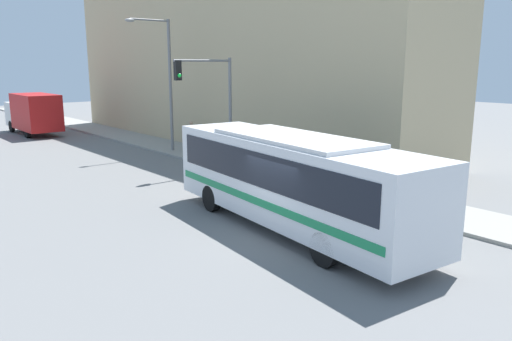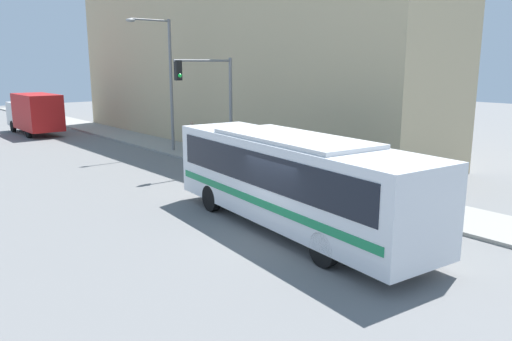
{
  "view_description": "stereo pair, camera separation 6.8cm",
  "coord_description": "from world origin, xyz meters",
  "px_view_note": "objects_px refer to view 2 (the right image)",
  "views": [
    {
      "loc": [
        -9.97,
        -10.6,
        5.25
      ],
      "look_at": [
        1.84,
        3.49,
        1.32
      ],
      "focal_mm": 35.0,
      "sensor_mm": 36.0,
      "label": 1
    },
    {
      "loc": [
        -9.91,
        -10.65,
        5.25
      ],
      "look_at": [
        1.84,
        3.49,
        1.32
      ],
      "focal_mm": 35.0,
      "sensor_mm": 36.0,
      "label": 2
    }
  ],
  "objects_px": {
    "city_bus": "(292,176)",
    "traffic_light_pole": "(213,93)",
    "delivery_truck": "(34,112)",
    "fire_hydrant": "(322,182)",
    "parking_meter": "(216,146)",
    "street_lamp": "(166,74)",
    "pedestrian_near_corner": "(192,135)"
  },
  "relations": [
    {
      "from": "fire_hydrant",
      "to": "delivery_truck",
      "type": "bearing_deg",
      "value": 98.14
    },
    {
      "from": "parking_meter",
      "to": "street_lamp",
      "type": "xyz_separation_m",
      "value": [
        -0.1,
        4.89,
        3.66
      ]
    },
    {
      "from": "city_bus",
      "to": "delivery_truck",
      "type": "distance_m",
      "value": 28.75
    },
    {
      "from": "delivery_truck",
      "to": "fire_hydrant",
      "type": "bearing_deg",
      "value": -81.86
    },
    {
      "from": "city_bus",
      "to": "delivery_truck",
      "type": "bearing_deg",
      "value": 94.98
    },
    {
      "from": "city_bus",
      "to": "traffic_light_pole",
      "type": "xyz_separation_m",
      "value": [
        3.31,
        9.1,
        2.08
      ]
    },
    {
      "from": "delivery_truck",
      "to": "pedestrian_near_corner",
      "type": "distance_m",
      "value": 14.84
    },
    {
      "from": "street_lamp",
      "to": "parking_meter",
      "type": "bearing_deg",
      "value": -88.78
    },
    {
      "from": "city_bus",
      "to": "street_lamp",
      "type": "bearing_deg",
      "value": 80.63
    },
    {
      "from": "traffic_light_pole",
      "to": "street_lamp",
      "type": "relative_size",
      "value": 0.71
    },
    {
      "from": "city_bus",
      "to": "traffic_light_pole",
      "type": "height_order",
      "value": "traffic_light_pole"
    },
    {
      "from": "street_lamp",
      "to": "pedestrian_near_corner",
      "type": "xyz_separation_m",
      "value": [
        1.57,
        -0.23,
        -3.68
      ]
    },
    {
      "from": "street_lamp",
      "to": "pedestrian_near_corner",
      "type": "distance_m",
      "value": 4.01
    },
    {
      "from": "city_bus",
      "to": "parking_meter",
      "type": "height_order",
      "value": "city_bus"
    },
    {
      "from": "parking_meter",
      "to": "pedestrian_near_corner",
      "type": "distance_m",
      "value": 4.88
    },
    {
      "from": "fire_hydrant",
      "to": "traffic_light_pole",
      "type": "height_order",
      "value": "traffic_light_pole"
    },
    {
      "from": "traffic_light_pole",
      "to": "fire_hydrant",
      "type": "bearing_deg",
      "value": -81.64
    },
    {
      "from": "city_bus",
      "to": "fire_hydrant",
      "type": "distance_m",
      "value": 5.16
    },
    {
      "from": "city_bus",
      "to": "parking_meter",
      "type": "xyz_separation_m",
      "value": [
        4.26,
        10.21,
        -0.76
      ]
    },
    {
      "from": "parking_meter",
      "to": "pedestrian_near_corner",
      "type": "height_order",
      "value": "pedestrian_near_corner"
    },
    {
      "from": "fire_hydrant",
      "to": "pedestrian_near_corner",
      "type": "relative_size",
      "value": 0.41
    },
    {
      "from": "traffic_light_pole",
      "to": "parking_meter",
      "type": "distance_m",
      "value": 3.2
    },
    {
      "from": "delivery_truck",
      "to": "street_lamp",
      "type": "xyz_separation_m",
      "value": [
        3.63,
        -13.64,
        3.0
      ]
    },
    {
      "from": "fire_hydrant",
      "to": "parking_meter",
      "type": "bearing_deg",
      "value": 90.0
    },
    {
      "from": "delivery_truck",
      "to": "fire_hydrant",
      "type": "distance_m",
      "value": 26.43
    },
    {
      "from": "pedestrian_near_corner",
      "to": "parking_meter",
      "type": "bearing_deg",
      "value": -107.51
    },
    {
      "from": "delivery_truck",
      "to": "parking_meter",
      "type": "xyz_separation_m",
      "value": [
        3.74,
        -18.53,
        -0.66
      ]
    },
    {
      "from": "delivery_truck",
      "to": "city_bus",
      "type": "bearing_deg",
      "value": -91.05
    },
    {
      "from": "delivery_truck",
      "to": "street_lamp",
      "type": "height_order",
      "value": "street_lamp"
    },
    {
      "from": "traffic_light_pole",
      "to": "parking_meter",
      "type": "relative_size",
      "value": 4.19
    },
    {
      "from": "city_bus",
      "to": "pedestrian_near_corner",
      "type": "distance_m",
      "value": 15.95
    },
    {
      "from": "fire_hydrant",
      "to": "pedestrian_near_corner",
      "type": "height_order",
      "value": "pedestrian_near_corner"
    }
  ]
}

